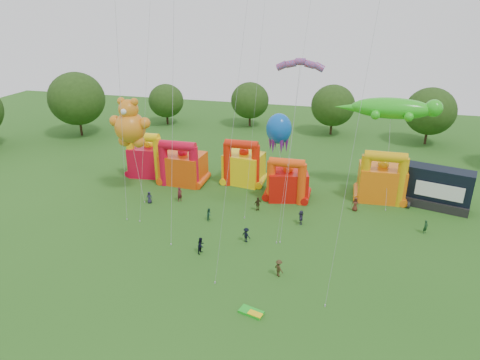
% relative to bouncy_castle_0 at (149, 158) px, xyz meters
% --- Properties ---
extents(ground, '(160.00, 160.00, 0.00)m').
position_rel_bouncy_castle_0_xyz_m(ground, '(16.74, -28.95, -2.62)').
color(ground, '#245718').
rests_on(ground, ground).
extents(tree_ring, '(126.55, 128.69, 12.07)m').
position_rel_bouncy_castle_0_xyz_m(tree_ring, '(15.52, -28.32, 3.64)').
color(tree_ring, '#352314').
rests_on(tree_ring, ground).
extents(bouncy_castle_0, '(5.91, 4.97, 6.92)m').
position_rel_bouncy_castle_0_xyz_m(bouncy_castle_0, '(0.00, 0.00, 0.00)').
color(bouncy_castle_0, red).
rests_on(bouncy_castle_0, ground).
extents(bouncy_castle_1, '(6.05, 5.00, 6.62)m').
position_rel_bouncy_castle_0_xyz_m(bouncy_castle_1, '(5.90, -1.48, -0.12)').
color(bouncy_castle_1, '#E0490C').
rests_on(bouncy_castle_1, ground).
extents(bouncy_castle_2, '(5.74, 4.90, 6.74)m').
position_rel_bouncy_castle_0_xyz_m(bouncy_castle_2, '(14.29, 0.56, -0.06)').
color(bouncy_castle_2, yellow).
rests_on(bouncy_castle_2, ground).
extents(bouncy_castle_3, '(5.80, 5.05, 5.99)m').
position_rel_bouncy_castle_0_xyz_m(bouncy_castle_3, '(21.09, -3.08, -0.34)').
color(bouncy_castle_3, red).
rests_on(bouncy_castle_3, ground).
extents(bouncy_castle_4, '(5.92, 4.84, 7.02)m').
position_rel_bouncy_castle_0_xyz_m(bouncy_castle_4, '(32.92, -0.26, 0.03)').
color(bouncy_castle_4, orange).
rests_on(bouncy_castle_4, ground).
extents(stage_trailer, '(8.51, 5.02, 5.15)m').
position_rel_bouncy_castle_0_xyz_m(stage_trailer, '(39.56, -0.71, -0.14)').
color(stage_trailer, black).
rests_on(stage_trailer, ground).
extents(teddy_bear_kite, '(5.56, 4.47, 13.14)m').
position_rel_bouncy_castle_0_xyz_m(teddy_bear_kite, '(1.57, -6.99, 4.95)').
color(teddy_bear_kite, orange).
rests_on(teddy_bear_kite, ground).
extents(gecko_kite, '(13.07, 8.11, 13.02)m').
position_rel_bouncy_castle_0_xyz_m(gecko_kite, '(33.23, 1.56, 7.26)').
color(gecko_kite, green).
rests_on(gecko_kite, ground).
extents(octopus_kite, '(4.71, 8.40, 9.98)m').
position_rel_bouncy_castle_0_xyz_m(octopus_kite, '(19.70, 0.62, 1.76)').
color(octopus_kite, '#0C52B8').
rests_on(octopus_kite, ground).
extents(parafoil_kites, '(24.00, 8.36, 31.50)m').
position_rel_bouncy_castle_0_xyz_m(parafoil_kites, '(11.72, -13.14, 11.42)').
color(parafoil_kites, red).
rests_on(parafoil_kites, ground).
extents(diamond_kites, '(24.93, 20.46, 40.80)m').
position_rel_bouncy_castle_0_xyz_m(diamond_kites, '(18.31, -13.37, 13.57)').
color(diamond_kites, '#BF0933').
rests_on(diamond_kites, ground).
extents(folded_kite_bundle, '(2.19, 1.49, 0.31)m').
position_rel_bouncy_castle_0_xyz_m(folded_kite_bundle, '(21.70, -26.24, -2.48)').
color(folded_kite_bundle, green).
rests_on(folded_kite_bundle, ground).
extents(spectator_0, '(0.87, 0.69, 1.57)m').
position_rel_bouncy_castle_0_xyz_m(spectator_0, '(4.19, -8.92, -1.83)').
color(spectator_0, '#232137').
rests_on(spectator_0, ground).
extents(spectator_1, '(0.81, 0.83, 1.92)m').
position_rel_bouncy_castle_0_xyz_m(spectator_1, '(7.78, -7.44, -1.65)').
color(spectator_1, '#50161E').
rests_on(spectator_1, ground).
extents(spectator_2, '(0.58, 0.75, 1.54)m').
position_rel_bouncy_castle_0_xyz_m(spectator_2, '(13.11, -11.42, -1.85)').
color(spectator_2, '#1A432F').
rests_on(spectator_2, ground).
extents(spectator_3, '(1.25, 1.06, 1.67)m').
position_rel_bouncy_castle_0_xyz_m(spectator_3, '(18.52, -15.14, -1.78)').
color(spectator_3, black).
rests_on(spectator_3, ground).
extents(spectator_4, '(1.09, 1.01, 1.80)m').
position_rel_bouncy_castle_0_xyz_m(spectator_4, '(18.16, -7.51, -1.72)').
color(spectator_4, '#372D16').
rests_on(spectator_4, ground).
extents(spectator_5, '(0.84, 1.68, 1.74)m').
position_rel_bouncy_castle_0_xyz_m(spectator_5, '(23.74, -9.64, -1.75)').
color(spectator_5, '#2D2843').
rests_on(spectator_5, ground).
extents(spectator_6, '(0.95, 0.68, 1.82)m').
position_rel_bouncy_castle_0_xyz_m(spectator_6, '(29.84, -4.58, -1.71)').
color(spectator_6, '#552618').
rests_on(spectator_6, ground).
extents(spectator_7, '(0.69, 0.68, 1.60)m').
position_rel_bouncy_castle_0_xyz_m(spectator_7, '(37.50, -8.34, -1.82)').
color(spectator_7, '#16371B').
rests_on(spectator_7, ground).
extents(spectator_8, '(0.87, 1.01, 1.79)m').
position_rel_bouncy_castle_0_xyz_m(spectator_8, '(14.56, -18.46, -1.72)').
color(spectator_8, black).
rests_on(spectator_8, ground).
extents(spectator_9, '(1.27, 1.23, 1.74)m').
position_rel_bouncy_castle_0_xyz_m(spectator_9, '(22.98, -20.41, -1.75)').
color(spectator_9, '#392C17').
rests_on(spectator_9, ground).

